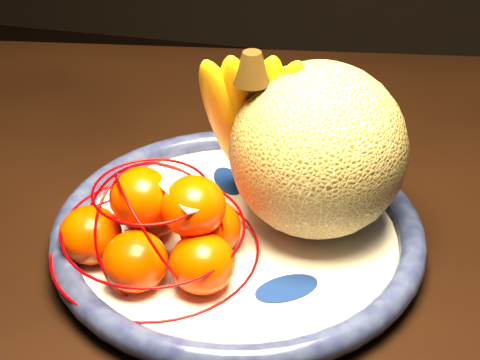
% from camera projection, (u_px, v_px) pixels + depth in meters
% --- Properties ---
extents(dining_table, '(1.70, 1.16, 0.79)m').
position_uv_depth(dining_table, '(203.00, 303.00, 0.78)').
color(dining_table, black).
rests_on(dining_table, ground).
extents(fruit_bowl, '(0.37, 0.37, 0.03)m').
position_uv_depth(fruit_bowl, '(238.00, 232.00, 0.72)').
color(fruit_bowl, white).
rests_on(fruit_bowl, dining_table).
extents(cantaloupe, '(0.17, 0.17, 0.17)m').
position_uv_depth(cantaloupe, '(318.00, 150.00, 0.69)').
color(cantaloupe, olive).
rests_on(cantaloupe, fruit_bowl).
extents(banana_bunch, '(0.13, 0.13, 0.20)m').
position_uv_depth(banana_bunch, '(251.00, 116.00, 0.72)').
color(banana_bunch, yellow).
rests_on(banana_bunch, fruit_bowl).
extents(mandarin_bag, '(0.24, 0.24, 0.12)m').
position_uv_depth(mandarin_bag, '(159.00, 229.00, 0.67)').
color(mandarin_bag, '#FF3B00').
rests_on(mandarin_bag, fruit_bowl).
extents(price_tag, '(0.07, 0.07, 0.01)m').
position_uv_depth(price_tag, '(178.00, 187.00, 0.64)').
color(price_tag, white).
rests_on(price_tag, mandarin_bag).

